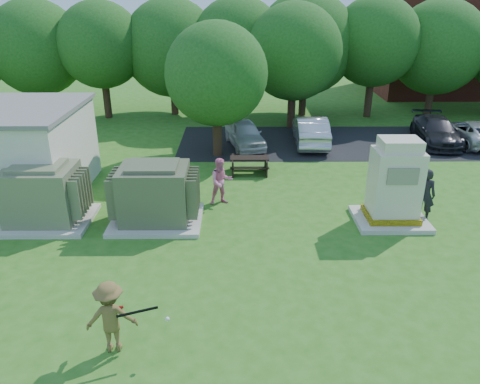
{
  "coord_description": "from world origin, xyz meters",
  "views": [
    {
      "loc": [
        -0.1,
        -9.62,
        7.15
      ],
      "look_at": [
        0.0,
        4.0,
        1.3
      ],
      "focal_mm": 35.0,
      "sensor_mm": 36.0,
      "label": 1
    }
  ],
  "objects_px": {
    "transformer_left": "(43,196)",
    "car_silver_b": "(472,132)",
    "batter": "(111,317)",
    "car_dark": "(436,131)",
    "transformer_right": "(155,195)",
    "generator_cabinet": "(394,187)",
    "car_white": "(245,134)",
    "person_at_picnic": "(221,181)",
    "car_silver_a": "(311,130)",
    "picnic_table": "(249,163)",
    "person_by_generator": "(425,195)"
  },
  "relations": [
    {
      "from": "transformer_left",
      "to": "car_silver_b",
      "type": "distance_m",
      "value": 20.37
    },
    {
      "from": "batter",
      "to": "car_dark",
      "type": "bearing_deg",
      "value": -138.11
    },
    {
      "from": "transformer_left",
      "to": "transformer_right",
      "type": "height_order",
      "value": "same"
    },
    {
      "from": "transformer_left",
      "to": "generator_cabinet",
      "type": "distance_m",
      "value": 11.56
    },
    {
      "from": "transformer_right",
      "to": "car_silver_b",
      "type": "relative_size",
      "value": 0.71
    },
    {
      "from": "transformer_left",
      "to": "car_white",
      "type": "xyz_separation_m",
      "value": [
        6.81,
        8.42,
        -0.34
      ]
    },
    {
      "from": "person_at_picnic",
      "to": "car_white",
      "type": "bearing_deg",
      "value": 65.47
    },
    {
      "from": "car_silver_a",
      "to": "picnic_table",
      "type": "bearing_deg",
      "value": 54.21
    },
    {
      "from": "transformer_right",
      "to": "car_silver_b",
      "type": "height_order",
      "value": "transformer_right"
    },
    {
      "from": "car_dark",
      "to": "car_silver_b",
      "type": "xyz_separation_m",
      "value": [
        1.85,
        -0.05,
        -0.06
      ]
    },
    {
      "from": "generator_cabinet",
      "to": "car_dark",
      "type": "bearing_deg",
      "value": 60.73
    },
    {
      "from": "batter",
      "to": "car_silver_b",
      "type": "distance_m",
      "value": 20.87
    },
    {
      "from": "generator_cabinet",
      "to": "car_white",
      "type": "distance_m",
      "value": 9.72
    },
    {
      "from": "person_by_generator",
      "to": "car_silver_b",
      "type": "relative_size",
      "value": 0.43
    },
    {
      "from": "person_at_picnic",
      "to": "car_silver_b",
      "type": "distance_m",
      "value": 14.51
    },
    {
      "from": "car_silver_a",
      "to": "batter",
      "type": "bearing_deg",
      "value": 68.85
    },
    {
      "from": "generator_cabinet",
      "to": "car_dark",
      "type": "height_order",
      "value": "generator_cabinet"
    },
    {
      "from": "batter",
      "to": "person_by_generator",
      "type": "distance_m",
      "value": 10.91
    },
    {
      "from": "person_at_picnic",
      "to": "car_dark",
      "type": "height_order",
      "value": "person_at_picnic"
    },
    {
      "from": "transformer_right",
      "to": "picnic_table",
      "type": "relative_size",
      "value": 1.84
    },
    {
      "from": "person_at_picnic",
      "to": "car_silver_a",
      "type": "xyz_separation_m",
      "value": [
        4.29,
        7.22,
        -0.15
      ]
    },
    {
      "from": "picnic_table",
      "to": "car_dark",
      "type": "bearing_deg",
      "value": 23.66
    },
    {
      "from": "transformer_left",
      "to": "picnic_table",
      "type": "bearing_deg",
      "value": 33.68
    },
    {
      "from": "batter",
      "to": "car_white",
      "type": "height_order",
      "value": "batter"
    },
    {
      "from": "batter",
      "to": "person_by_generator",
      "type": "bearing_deg",
      "value": -152.64
    },
    {
      "from": "picnic_table",
      "to": "car_silver_b",
      "type": "xyz_separation_m",
      "value": [
        11.44,
        4.15,
        0.15
      ]
    },
    {
      "from": "transformer_right",
      "to": "car_silver_b",
      "type": "bearing_deg",
      "value": 30.88
    },
    {
      "from": "picnic_table",
      "to": "car_dark",
      "type": "distance_m",
      "value": 10.47
    },
    {
      "from": "person_at_picnic",
      "to": "car_white",
      "type": "relative_size",
      "value": 0.47
    },
    {
      "from": "person_by_generator",
      "to": "car_silver_b",
      "type": "distance_m",
      "value": 10.34
    },
    {
      "from": "car_dark",
      "to": "person_at_picnic",
      "type": "bearing_deg",
      "value": -139.44
    },
    {
      "from": "picnic_table",
      "to": "car_dark",
      "type": "height_order",
      "value": "car_dark"
    },
    {
      "from": "person_at_picnic",
      "to": "car_silver_b",
      "type": "bearing_deg",
      "value": 13.65
    },
    {
      "from": "car_dark",
      "to": "picnic_table",
      "type": "bearing_deg",
      "value": -150.27
    },
    {
      "from": "transformer_right",
      "to": "generator_cabinet",
      "type": "xyz_separation_m",
      "value": [
        7.86,
        -0.04,
        0.3
      ]
    },
    {
      "from": "car_dark",
      "to": "car_silver_a",
      "type": "bearing_deg",
      "value": -172.85
    },
    {
      "from": "transformer_right",
      "to": "person_at_picnic",
      "type": "distance_m",
      "value": 2.6
    },
    {
      "from": "person_by_generator",
      "to": "car_silver_b",
      "type": "height_order",
      "value": "person_by_generator"
    },
    {
      "from": "person_by_generator",
      "to": "transformer_left",
      "type": "bearing_deg",
      "value": 27.65
    },
    {
      "from": "car_silver_b",
      "to": "transformer_left",
      "type": "bearing_deg",
      "value": 25.4
    },
    {
      "from": "person_by_generator",
      "to": "car_white",
      "type": "xyz_separation_m",
      "value": [
        -5.88,
        8.28,
        -0.28
      ]
    },
    {
      "from": "car_white",
      "to": "car_silver_b",
      "type": "height_order",
      "value": "car_white"
    },
    {
      "from": "transformer_left",
      "to": "batter",
      "type": "relative_size",
      "value": 1.8
    },
    {
      "from": "car_dark",
      "to": "transformer_right",
      "type": "bearing_deg",
      "value": -139.4
    },
    {
      "from": "car_white",
      "to": "batter",
      "type": "bearing_deg",
      "value": -115.17
    },
    {
      "from": "transformer_right",
      "to": "generator_cabinet",
      "type": "distance_m",
      "value": 7.87
    },
    {
      "from": "batter",
      "to": "car_silver_a",
      "type": "distance_m",
      "value": 16.11
    },
    {
      "from": "person_by_generator",
      "to": "car_white",
      "type": "bearing_deg",
      "value": -27.62
    },
    {
      "from": "transformer_left",
      "to": "batter",
      "type": "bearing_deg",
      "value": -58.49
    },
    {
      "from": "transformer_right",
      "to": "person_by_generator",
      "type": "relative_size",
      "value": 1.65
    }
  ]
}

